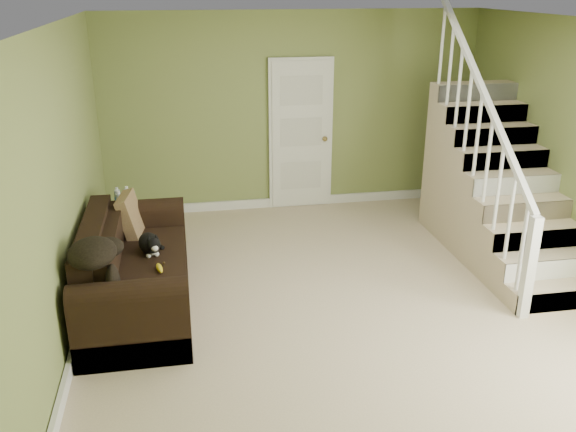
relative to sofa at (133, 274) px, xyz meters
name	(u,v)px	position (x,y,z in m)	size (l,w,h in m)	color
floor	(344,299)	(2.02, -0.24, -0.33)	(5.00, 5.50, 0.01)	tan
ceiling	(354,23)	(2.02, -0.24, 2.27)	(5.00, 5.50, 0.01)	white
wall_back	(293,113)	(2.02, 2.51, 0.97)	(5.00, 0.04, 2.60)	olive
wall_front	(497,333)	(2.02, -2.99, 0.97)	(5.00, 0.04, 2.60)	olive
wall_left	(62,188)	(-0.48, -0.24, 0.97)	(0.04, 5.50, 2.60)	olive
baseboard_back	(293,201)	(2.02, 2.48, -0.27)	(5.00, 0.04, 0.12)	white
baseboard_left	(83,316)	(-0.45, -0.24, -0.27)	(0.04, 5.50, 0.12)	white
baseboard_right	(572,273)	(4.49, -0.24, -0.27)	(0.04, 5.50, 0.12)	white
door	(301,135)	(2.12, 2.47, 0.68)	(0.86, 0.12, 2.02)	white
staircase	(492,194)	(4.01, 0.73, 0.31)	(1.00, 2.51, 2.82)	tan
sofa	(133,274)	(0.00, 0.00, 0.00)	(0.94, 2.17, 0.86)	black
side_table	(130,231)	(-0.10, 1.18, -0.03)	(0.54, 0.54, 0.80)	black
cat	(149,244)	(0.17, 0.15, 0.24)	(0.32, 0.53, 0.26)	black
banana	(159,268)	(0.27, -0.25, 0.16)	(0.05, 0.19, 0.05)	yellow
throw_pillow	(131,216)	(-0.03, 0.72, 0.32)	(0.11, 0.46, 0.46)	brown
throw_blanket	(92,253)	(-0.23, -0.70, 0.56)	(0.38, 0.50, 0.21)	black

